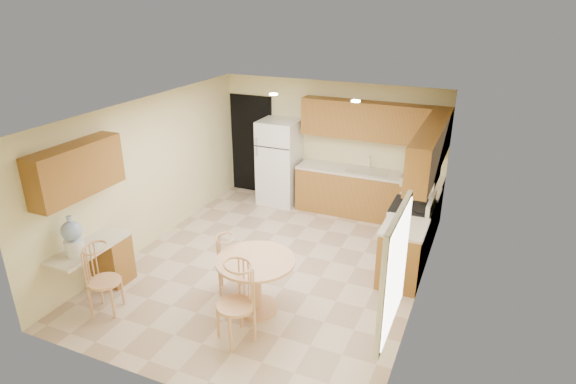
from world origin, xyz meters
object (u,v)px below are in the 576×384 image
at_px(dining_table, 256,277).
at_px(chair_table_b, 231,301).
at_px(water_crock, 73,237).
at_px(refrigerator, 279,162).
at_px(chair_desk, 98,277).
at_px(chair_table_a, 226,262).
at_px(stove, 410,231).

relative_size(dining_table, chair_table_b, 1.01).
bearing_deg(water_crock, refrigerator, 76.37).
bearing_deg(chair_table_b, water_crock, 33.46).
distance_m(refrigerator, chair_desk, 4.49).
distance_m(chair_table_b, water_crock, 2.38).
bearing_deg(refrigerator, chair_table_a, -78.23).
bearing_deg(water_crock, chair_table_b, 1.62).
bearing_deg(chair_table_a, water_crock, -86.21).
height_order(stove, chair_desk, stove).
xyz_separation_m(stove, chair_desk, (-3.47, -3.22, 0.12)).
relative_size(chair_table_b, chair_desk, 1.08).
bearing_deg(refrigerator, stove, -22.99).
bearing_deg(chair_table_a, chair_desk, -75.47).
relative_size(refrigerator, dining_table, 1.63).
bearing_deg(dining_table, chair_table_b, -86.19).
bearing_deg(stove, refrigerator, 157.01).
bearing_deg(chair_table_b, dining_table, -54.34).
distance_m(chair_table_a, chair_table_b, 1.10).
bearing_deg(dining_table, chair_table_a, 163.12).
distance_m(dining_table, chair_table_b, 0.76).
relative_size(dining_table, water_crock, 1.87).
bearing_deg(water_crock, chair_table_a, 29.36).
relative_size(refrigerator, stove, 1.59).
height_order(stove, water_crock, water_crock).
bearing_deg(refrigerator, dining_table, -70.45).
relative_size(stove, dining_table, 1.03).
xyz_separation_m(chair_table_a, chair_desk, (-1.30, -1.09, 0.06)).
distance_m(refrigerator, chair_table_a, 3.44).
bearing_deg(chair_desk, refrigerator, 153.68).
height_order(dining_table, chair_table_a, chair_table_a).
height_order(dining_table, chair_table_b, chair_table_b).
distance_m(stove, chair_desk, 4.74).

